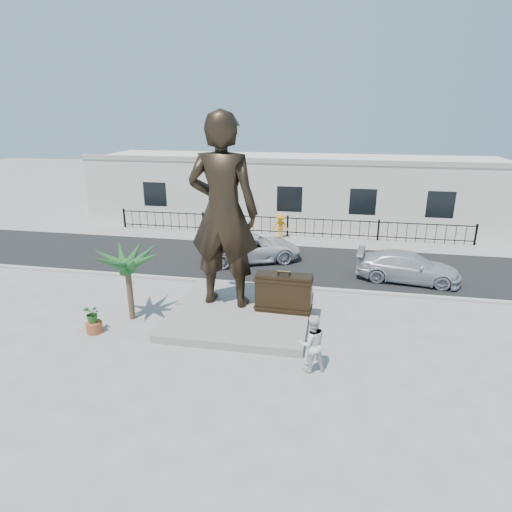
{
  "coord_description": "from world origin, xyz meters",
  "views": [
    {
      "loc": [
        2.8,
        -13.03,
        7.56
      ],
      "look_at": [
        0.0,
        2.0,
        2.3
      ],
      "focal_mm": 30.0,
      "sensor_mm": 36.0,
      "label": 1
    }
  ],
  "objects_px": {
    "statue": "(223,212)",
    "car_white": "(252,248)",
    "suitcase": "(284,293)",
    "tourist": "(312,343)"
  },
  "relations": [
    {
      "from": "statue",
      "to": "suitcase",
      "type": "relative_size",
      "value": 3.5
    },
    {
      "from": "statue",
      "to": "car_white",
      "type": "relative_size",
      "value": 1.45
    },
    {
      "from": "suitcase",
      "to": "tourist",
      "type": "distance_m",
      "value": 3.53
    },
    {
      "from": "statue",
      "to": "tourist",
      "type": "bearing_deg",
      "value": 138.61
    },
    {
      "from": "suitcase",
      "to": "tourist",
      "type": "bearing_deg",
      "value": -67.39
    },
    {
      "from": "statue",
      "to": "tourist",
      "type": "xyz_separation_m",
      "value": [
        3.61,
        -3.63,
        -3.02
      ]
    },
    {
      "from": "statue",
      "to": "car_white",
      "type": "bearing_deg",
      "value": -85.69
    },
    {
      "from": "suitcase",
      "to": "tourist",
      "type": "height_order",
      "value": "tourist"
    },
    {
      "from": "statue",
      "to": "car_white",
      "type": "xyz_separation_m",
      "value": [
        -0.06,
        5.88,
        -3.23
      ]
    },
    {
      "from": "statue",
      "to": "suitcase",
      "type": "xyz_separation_m",
      "value": [
        2.36,
        -0.33,
        -2.91
      ]
    }
  ]
}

